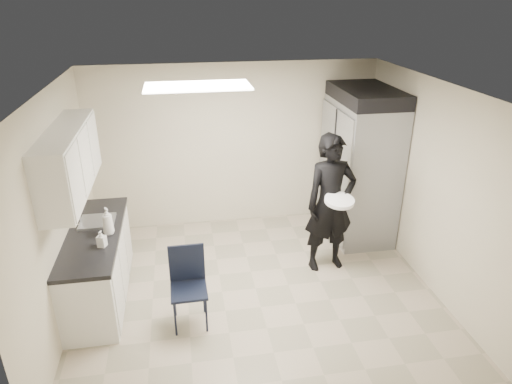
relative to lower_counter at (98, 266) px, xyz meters
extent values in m
plane|color=tan|center=(1.95, -0.20, -0.43)|extent=(4.50, 4.50, 0.00)
plane|color=silver|center=(1.95, -0.20, 2.17)|extent=(4.50, 4.50, 0.00)
plane|color=beige|center=(1.95, 1.80, 0.87)|extent=(4.50, 0.00, 4.50)
plane|color=beige|center=(-0.30, -0.20, 0.87)|extent=(0.00, 4.00, 4.00)
plane|color=beige|center=(4.20, -0.20, 0.87)|extent=(0.00, 4.00, 4.00)
cube|color=white|center=(1.35, 0.20, 2.14)|extent=(1.20, 0.60, 0.02)
cube|color=silver|center=(0.00, 0.00, 0.00)|extent=(0.60, 1.90, 0.86)
cube|color=black|center=(0.00, 0.00, 0.46)|extent=(0.64, 1.95, 0.05)
cube|color=gray|center=(0.02, 0.25, 0.44)|extent=(0.42, 0.40, 0.14)
cylinder|color=silver|center=(-0.18, 0.25, 0.59)|extent=(0.02, 0.02, 0.24)
cube|color=silver|center=(-0.13, 0.00, 1.40)|extent=(0.35, 1.80, 0.75)
cube|color=black|center=(-0.19, 1.15, 1.19)|extent=(0.22, 0.30, 0.35)
cube|color=yellow|center=(-0.29, -0.10, 0.79)|extent=(0.00, 0.12, 0.07)
cube|color=yellow|center=(-0.29, 0.10, 0.75)|extent=(0.00, 0.12, 0.07)
cube|color=gray|center=(3.78, 1.07, 0.62)|extent=(0.80, 1.35, 2.10)
cube|color=black|center=(3.78, 1.07, 1.77)|extent=(0.80, 1.35, 0.20)
cube|color=black|center=(1.09, -0.74, 0.03)|extent=(0.41, 0.41, 0.92)
imported|color=black|center=(3.03, 0.18, 0.53)|extent=(0.75, 0.55, 1.92)
cylinder|color=silver|center=(3.06, -0.07, 0.69)|extent=(0.42, 0.42, 0.05)
imported|color=white|center=(0.20, -0.06, 0.65)|extent=(0.18, 0.18, 0.34)
imported|color=silver|center=(0.16, -0.36, 0.58)|extent=(0.11, 0.11, 0.20)
camera|label=1|loc=(1.12, -5.06, 3.15)|focal=32.00mm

